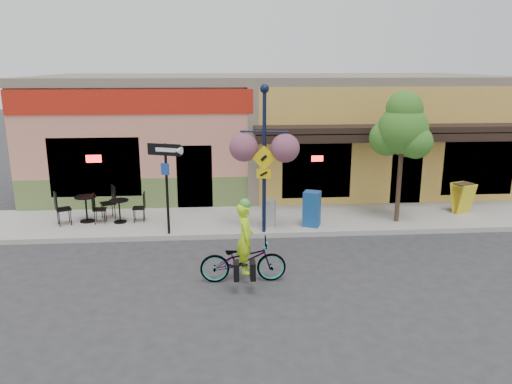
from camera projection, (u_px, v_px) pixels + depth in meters
ground at (297, 243)px, 14.18m from camera, size 90.00×90.00×0.00m
sidewalk at (287, 219)px, 16.09m from camera, size 24.00×3.00×0.15m
curb at (294, 234)px, 14.69m from camera, size 24.00×0.12×0.15m
building at (270, 130)px, 20.85m from camera, size 18.20×8.20×4.50m
bicycle at (243, 260)px, 11.59m from camera, size 2.00×0.71×1.05m
cyclist_rider at (245, 248)px, 11.51m from camera, size 0.40×0.60×1.65m
lamp_post at (264, 160)px, 14.17m from camera, size 1.44×0.78×4.27m
one_way_sign at (167, 189)px, 14.20m from camera, size 1.03×0.57×2.65m
cafe_set_left at (86, 205)px, 15.51m from camera, size 1.99×1.56×1.07m
cafe_set_right at (119, 208)px, 15.45m from camera, size 1.61×0.86×0.94m
newspaper_box_blue at (312, 209)px, 15.10m from camera, size 0.62×0.59×1.08m
newspaper_box_grey at (269, 213)px, 15.10m from camera, size 0.46×0.44×0.83m
street_tree at (401, 157)px, 15.18m from camera, size 2.09×2.09×4.09m
sandwich_board at (467, 199)px, 16.28m from camera, size 0.73×0.64×1.01m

